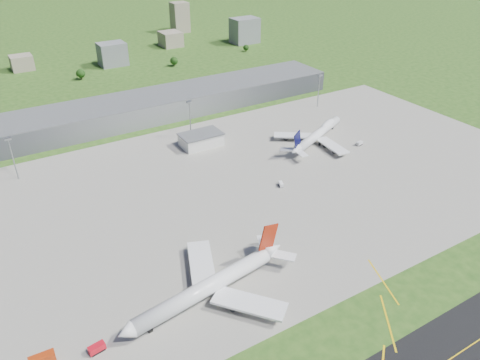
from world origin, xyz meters
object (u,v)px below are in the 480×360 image
fire_truck (42,360)px  tug_yellow (207,274)px  van_white_far (359,144)px  airliner_red_twin (211,286)px  airliner_blue_quad (318,134)px  crash_tender (97,349)px  van_white_near (281,184)px

fire_truck → tug_yellow: fire_truck is taller
tug_yellow → van_white_far: bearing=-27.2°
airliner_red_twin → fire_truck: bearing=-10.2°
airliner_blue_quad → crash_tender: size_ratio=10.73×
airliner_red_twin → fire_truck: size_ratio=9.02×
tug_yellow → airliner_red_twin: bearing=-159.1°
airliner_blue_quad → tug_yellow: 149.16m
airliner_red_twin → tug_yellow: airliner_red_twin is taller
fire_truck → van_white_far: (212.88, 70.42, -0.60)m
crash_tender → tug_yellow: size_ratio=1.43×
airliner_red_twin → crash_tender: size_ratio=12.66×
airliner_blue_quad → crash_tender: (-176.89, -94.84, -3.54)m
airliner_red_twin → van_white_near: (74.01, 55.93, -4.49)m
fire_truck → van_white_far: bearing=21.0°
airliner_blue_quad → fire_truck: airliner_blue_quad is taller
van_white_near → airliner_red_twin: bearing=147.7°
fire_truck → crash_tender: fire_truck is taller
airliner_blue_quad → crash_tender: airliner_blue_quad is taller
fire_truck → crash_tender: (17.18, -4.72, -0.33)m
fire_truck → van_white_near: fire_truck is taller
tug_yellow → van_white_far: (144.67, 60.24, 0.29)m
fire_truck → crash_tender: bearing=-12.7°
crash_tender → airliner_red_twin: bearing=-5.1°
van_white_near → van_white_far: (74.82, 16.17, 0.06)m
crash_tender → van_white_near: bearing=17.2°
airliner_blue_quad → fire_truck: (-194.07, -90.12, -3.22)m
tug_yellow → van_white_far: 156.71m
crash_tender → van_white_far: size_ratio=1.19×
airliner_red_twin → airliner_blue_quad: bearing=-153.5°
airliner_blue_quad → tug_yellow: size_ratio=15.33×
airliner_blue_quad → van_white_near: 66.63m
airliner_red_twin → van_white_near: 92.88m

